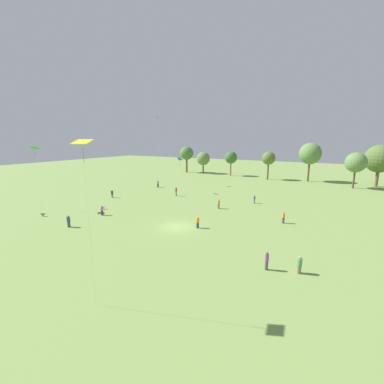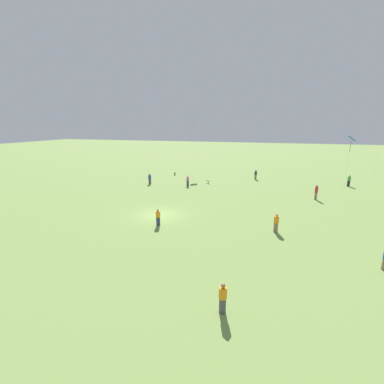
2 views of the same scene
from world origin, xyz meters
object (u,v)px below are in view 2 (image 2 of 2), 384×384
object	(u,v)px
person_0	(150,179)
kite_3	(192,119)
person_1	(188,181)
person_7	(256,175)
dog_1	(175,173)
person_6	(316,192)
person_10	(223,298)
person_2	(276,223)
person_5	(349,181)
kite_0	(351,140)
person_8	(158,217)
dog_0	(208,181)

from	to	relation	value
person_0	kite_3	world-z (taller)	kite_3
person_0	person_1	world-z (taller)	person_0
person_7	dog_1	distance (m)	15.21
person_6	person_10	size ratio (longest dim) A/B	1.13
person_10	person_2	bearing A→B (deg)	-107.47
person_5	kite_0	world-z (taller)	kite_0
person_10	kite_0	bearing A→B (deg)	-118.20
person_0	kite_3	xyz separation A→B (m)	(-12.56, 3.56, 9.72)
person_1	person_2	bearing A→B (deg)	-25.80
person_5	person_10	world-z (taller)	person_5
person_6	kite_3	distance (m)	27.50
person_1	person_6	size ratio (longest dim) A/B	0.87
person_8	kite_3	xyz separation A→B (m)	(-28.68, -5.05, 9.75)
person_1	person_2	world-z (taller)	person_2
kite_3	person_5	bearing A→B (deg)	-72.59
person_5	kite_0	bearing A→B (deg)	-26.83
person_1	person_7	distance (m)	13.04
person_2	person_5	world-z (taller)	person_5
person_7	person_8	bearing A→B (deg)	-159.50
person_0	person_1	bearing A→B (deg)	-98.85
person_6	person_10	xyz separation A→B (m)	(24.04, -8.02, -0.14)
person_7	dog_0	distance (m)	9.28
person_6	kite_0	world-z (taller)	kite_0
person_6	kite_3	xyz separation A→B (m)	(-14.74, -21.15, 9.59)
person_1	dog_1	size ratio (longest dim) A/B	2.19
person_0	dog_0	distance (m)	9.60
person_6	dog_0	world-z (taller)	person_6
person_0	person_8	world-z (taller)	person_0
person_1	kite_3	bearing A→B (deg)	126.22
person_7	person_6	bearing A→B (deg)	-104.83
person_0	dog_0	size ratio (longest dim) A/B	2.48
kite_0	kite_3	xyz separation A→B (m)	(-13.69, -24.52, 2.92)
person_10	dog_1	bearing A→B (deg)	-69.77
person_7	person_0	bearing A→B (deg)	155.93
person_2	dog_1	size ratio (longest dim) A/B	2.26
dog_0	dog_1	bearing A→B (deg)	88.70
person_5	dog_1	xyz separation A→B (m)	(-0.98, -29.59, -0.52)
person_1	person_10	distance (m)	28.59
kite_3	person_8	bearing A→B (deg)	-141.87
person_2	person_5	size ratio (longest dim) A/B	0.97
person_10	dog_1	size ratio (longest dim) A/B	2.21
person_7	person_8	xyz separation A→B (m)	(24.82, -7.88, -0.02)
person_0	person_6	distance (m)	24.80
person_0	person_5	bearing A→B (deg)	-89.47
person_6	dog_0	bearing A→B (deg)	-48.47
person_6	kite_3	size ratio (longest dim) A/B	0.17
person_5	kite_0	xyz separation A→B (m)	(8.51, -2.80, 6.76)
person_1	person_10	bearing A→B (deg)	-45.85
person_6	person_8	size ratio (longest dim) A/B	1.17
person_5	person_7	size ratio (longest dim) A/B	1.06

